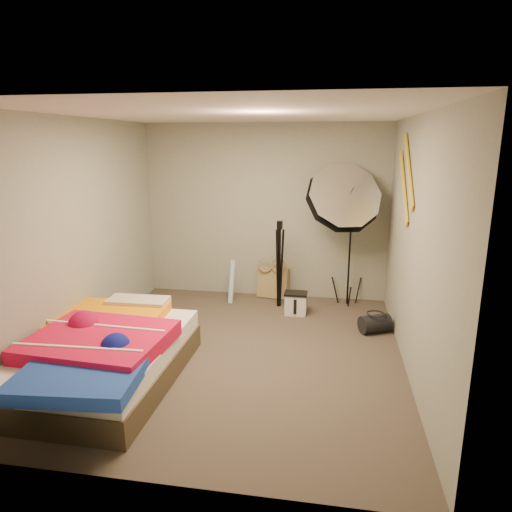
% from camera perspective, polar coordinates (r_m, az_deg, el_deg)
% --- Properties ---
extents(floor, '(4.00, 4.00, 0.00)m').
position_cam_1_polar(floor, '(5.09, -2.27, -12.05)').
color(floor, '#4A4036').
rests_on(floor, ground).
extents(ceiling, '(4.00, 4.00, 0.00)m').
position_cam_1_polar(ceiling, '(4.57, -2.59, 17.34)').
color(ceiling, silver).
rests_on(ceiling, wall_back).
extents(wall_back, '(3.50, 0.00, 3.50)m').
position_cam_1_polar(wall_back, '(6.61, 1.15, 5.50)').
color(wall_back, gray).
rests_on(wall_back, floor).
extents(wall_front, '(3.50, 0.00, 3.50)m').
position_cam_1_polar(wall_front, '(2.82, -10.83, -6.80)').
color(wall_front, gray).
rests_on(wall_front, floor).
extents(wall_left, '(0.00, 4.00, 4.00)m').
position_cam_1_polar(wall_left, '(5.31, -21.27, 2.38)').
color(wall_left, gray).
rests_on(wall_left, floor).
extents(wall_right, '(0.00, 4.00, 4.00)m').
position_cam_1_polar(wall_right, '(4.64, 19.22, 0.98)').
color(wall_right, gray).
rests_on(wall_right, floor).
extents(tote_bag, '(0.48, 0.28, 0.47)m').
position_cam_1_polar(tote_bag, '(6.73, 2.16, -3.32)').
color(tote_bag, tan).
rests_on(tote_bag, floor).
extents(wrapping_roll, '(0.11, 0.19, 0.61)m').
position_cam_1_polar(wrapping_roll, '(6.49, -3.06, -3.26)').
color(wrapping_roll, '#589ADF').
rests_on(wrapping_roll, floor).
extents(camera_case, '(0.28, 0.20, 0.28)m').
position_cam_1_polar(camera_case, '(6.12, 4.98, -6.01)').
color(camera_case, silver).
rests_on(camera_case, floor).
extents(duffel_bag, '(0.42, 0.35, 0.22)m').
position_cam_1_polar(duffel_bag, '(5.73, 14.65, -8.19)').
color(duffel_bag, black).
rests_on(duffel_bag, floor).
extents(wall_stripe_upper, '(0.02, 0.91, 0.78)m').
position_cam_1_polar(wall_stripe_upper, '(5.13, 18.56, 10.14)').
color(wall_stripe_upper, gold).
rests_on(wall_stripe_upper, wall_right).
extents(wall_stripe_lower, '(0.02, 0.91, 0.78)m').
position_cam_1_polar(wall_stripe_lower, '(5.39, 17.99, 8.21)').
color(wall_stripe_lower, gold).
rests_on(wall_stripe_lower, wall_right).
extents(bed, '(1.36, 2.09, 0.56)m').
position_cam_1_polar(bed, '(4.66, -18.47, -11.59)').
color(bed, '#4C3F2A').
rests_on(bed, floor).
extents(photo_umbrella, '(1.14, 0.90, 2.09)m').
position_cam_1_polar(photo_umbrella, '(6.14, 10.75, 6.93)').
color(photo_umbrella, black).
rests_on(photo_umbrella, floor).
extents(camera_tripod, '(0.07, 0.07, 1.21)m').
position_cam_1_polar(camera_tripod, '(6.24, 2.93, -0.27)').
color(camera_tripod, black).
rests_on(camera_tripod, floor).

